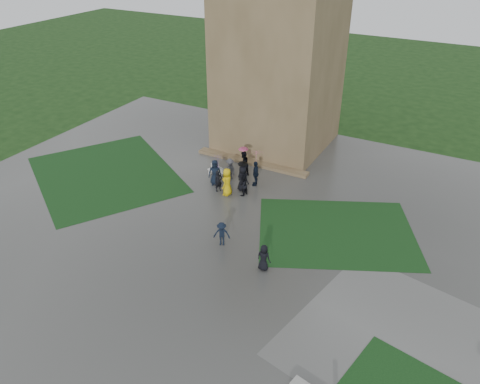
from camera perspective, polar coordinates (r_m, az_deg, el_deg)
The scene contains 10 objects.
ground at distance 27.72m, azimuth -8.68°, elevation -5.28°, with size 120.00×120.00×0.00m, color black.
plaza at distance 29.02m, azimuth -6.37°, elevation -3.27°, with size 34.00×34.00×0.02m, color #3A3A37.
lawn_inset_left at distance 35.20m, azimuth -16.07°, elevation 2.09°, with size 11.00×9.00×0.01m, color black.
lawn_inset_right at distance 28.26m, azimuth 11.66°, elevation -4.77°, with size 9.00×7.00×0.01m, color black.
tower at distance 36.27m, azimuth 4.98°, elevation 19.11°, with size 8.00×8.00×18.00m, color brown.
tower_plinth at distance 35.35m, azimuth 1.43°, elevation 3.67°, with size 9.00×0.80×0.22m, color brown.
bench at distance 33.48m, azimuth -2.94°, elevation 2.57°, with size 1.38×0.76×0.76m.
visitor_cluster at distance 31.73m, azimuth -0.37°, elevation 2.67°, with size 3.59×3.80×2.66m.
pedestrian_mid at distance 26.27m, azimuth -2.24°, elevation -5.12°, with size 0.94×0.49×1.46m, color black.
pedestrian_near at distance 24.53m, azimuth 2.91°, elevation -7.99°, with size 0.74×0.51×1.52m, color black.
Camera 1 is at (14.26, -17.61, 15.96)m, focal length 35.00 mm.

